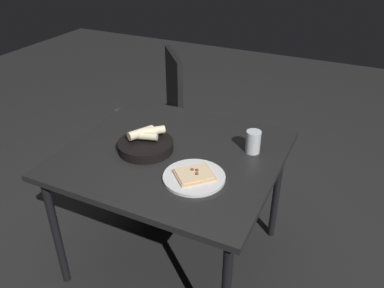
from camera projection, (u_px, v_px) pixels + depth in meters
ground at (176, 255)px, 2.23m from camera, size 8.00×8.00×0.00m
dining_table at (173, 162)px, 1.90m from camera, size 0.93×1.02×0.71m
pizza_plate at (194, 176)px, 1.67m from camera, size 0.27×0.27×0.04m
bread_basket at (145, 144)px, 1.87m from camera, size 0.27×0.27×0.11m
beer_glass at (253, 143)px, 1.84m from camera, size 0.07×0.07×0.11m
chair_near at (159, 109)px, 2.75m from camera, size 0.62×0.62×0.90m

